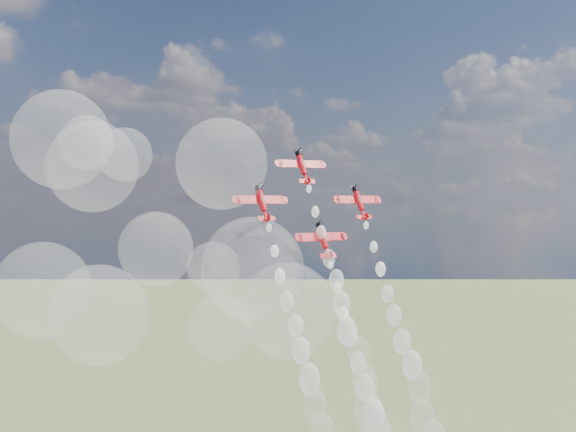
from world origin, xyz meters
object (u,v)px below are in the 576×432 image
(plane_right, at_px, (359,202))
(plane_left, at_px, (262,202))
(plane_slot, at_px, (323,240))
(plane_lead, at_px, (302,166))

(plane_right, bearing_deg, plane_left, 180.00)
(plane_right, relative_size, plane_slot, 1.00)
(plane_lead, relative_size, plane_right, 1.00)
(plane_lead, bearing_deg, plane_left, -162.33)
(plane_right, height_order, plane_slot, plane_right)
(plane_right, distance_m, plane_slot, 14.94)
(plane_slot, bearing_deg, plane_lead, 90.00)
(plane_right, xyz_separation_m, plane_slot, (-12.24, -3.90, -7.63))
(plane_lead, height_order, plane_slot, plane_lead)
(plane_lead, distance_m, plane_left, 14.94)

